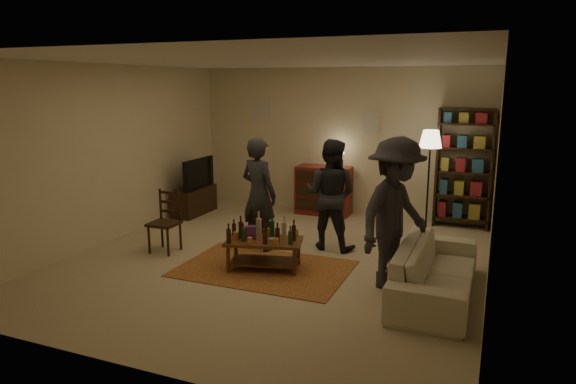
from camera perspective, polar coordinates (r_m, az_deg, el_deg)
The scene contains 13 objects.
floor at distance 7.21m, azimuth -1.44°, elevation -7.56°, with size 6.00×6.00×0.00m, color #C6B793.
room_shell at distance 9.82m, azimuth 2.07°, elevation 8.49°, with size 6.00×6.00×6.00m.
rug at distance 6.88m, azimuth -2.66°, elevation -8.49°, with size 2.20×1.50×0.01m, color brown.
coffee_table at distance 6.76m, azimuth -2.76°, elevation -5.55°, with size 1.09×0.76×0.74m.
dining_chair at distance 7.67m, azimuth -13.38°, elevation -2.94°, with size 0.40×0.40×0.91m.
tv_stand at distance 9.76m, azimuth -10.39°, elevation -0.20°, with size 0.40×1.00×1.06m.
dresser at distance 9.59m, azimuth 4.01°, elevation 0.32°, with size 1.00×0.50×1.36m.
bookshelf at distance 9.11m, azimuth 18.93°, elevation 2.64°, with size 0.90×0.34×2.02m.
floor_lamp at distance 8.55m, azimuth 15.52°, elevation 4.93°, with size 0.36×0.36×1.68m.
sofa at distance 6.21m, azimuth 16.11°, elevation -8.35°, with size 2.08×0.81×0.61m, color beige.
person_left at distance 7.45m, azimuth -3.27°, elevation -0.26°, with size 0.61×0.40×1.66m, color #282A30.
person_right at distance 7.53m, azimuth 4.75°, elevation -0.28°, with size 0.79×0.62×1.63m, color #24242B.
person_by_sofa at distance 6.13m, azimuth 11.84°, elevation -2.46°, with size 1.17×0.67×1.82m, color #2B2A33.
Camera 1 is at (2.74, -6.21, 2.41)m, focal length 32.00 mm.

